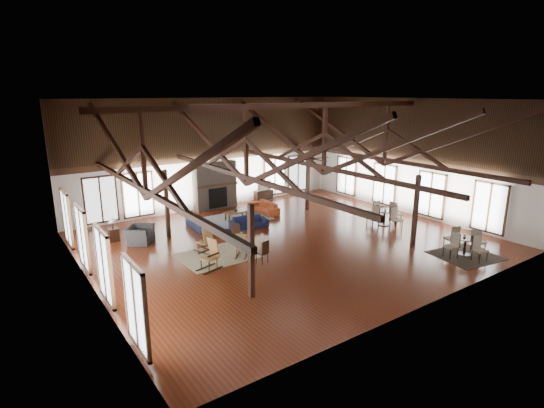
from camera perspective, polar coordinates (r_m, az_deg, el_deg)
floor at (r=18.53m, az=2.01°, el=-5.03°), size 16.00×16.00×0.00m
ceiling at (r=17.43m, az=2.20°, el=13.86°), size 16.00×14.00×0.02m
wall_back at (r=23.64m, az=-8.18°, el=6.68°), size 16.00×0.02×6.00m
wall_front at (r=12.98m, az=20.95°, el=-0.87°), size 16.00×0.02×6.00m
wall_left at (r=14.53m, az=-24.06°, el=0.42°), size 0.02×14.00×6.00m
wall_right at (r=23.37m, az=18.10°, el=6.00°), size 0.02×14.00×6.00m
roof_truss at (r=17.57m, az=2.13°, el=7.42°), size 15.60×14.07×3.14m
post_grid at (r=18.07m, az=2.06°, el=-0.48°), size 8.16×7.16×3.05m
fireplace at (r=23.65m, az=-7.67°, el=2.49°), size 2.50×0.69×2.60m
ceiling_fan at (r=17.15m, az=5.48°, el=6.18°), size 1.60×1.60×0.75m
sofa_navy_front at (r=20.27m, az=-3.14°, el=-2.48°), size 1.92×1.03×0.53m
sofa_navy_left at (r=20.50m, az=-9.68°, el=-2.44°), size 1.94×0.83×0.56m
sofa_orange at (r=22.81m, az=-1.02°, el=-0.43°), size 1.98×0.83×0.57m
coffee_table at (r=21.52m, az=-4.86°, el=-1.12°), size 1.25×0.74×0.46m
vase at (r=21.37m, az=-4.91°, el=-0.79°), size 0.21×0.21×0.21m
armchair at (r=19.07m, az=-17.39°, el=-3.96°), size 1.49×1.51×0.74m
side_table_lamp at (r=19.66m, az=-20.57°, el=-3.53°), size 0.43×0.43×1.11m
rocking_chair_a at (r=17.33m, az=-8.87°, el=-4.84°), size 0.68×0.94×1.09m
rocking_chair_b at (r=16.71m, az=-4.12°, el=-5.64°), size 0.81×0.83×0.98m
rocking_chair_c at (r=15.73m, az=-8.20°, el=-6.74°), size 1.00×0.70×1.17m
side_chair_a at (r=18.19m, az=-4.77°, el=-3.68°), size 0.54×0.54×0.91m
side_chair_b at (r=16.04m, az=-1.11°, el=-6.23°), size 0.47×0.47×0.91m
cafe_table_near at (r=18.51m, az=24.54°, el=-4.79°), size 1.97×1.97×1.00m
cafe_table_far at (r=21.27m, az=14.89°, el=-1.40°), size 2.04×2.04×1.06m
cup_near at (r=18.50m, az=24.48°, el=-3.91°), size 0.16×0.16×0.10m
cup_far at (r=21.15m, az=14.99°, el=-0.71°), size 0.13×0.13×0.09m
tv_console at (r=25.55m, az=-1.14°, el=1.24°), size 1.16×0.43×0.58m
television at (r=25.40m, az=-1.21°, el=2.49°), size 0.99×0.21×0.56m
rug_tan at (r=17.07m, az=-7.33°, el=-6.90°), size 2.97×2.36×0.01m
rug_navy at (r=21.85m, az=-4.73°, el=-1.94°), size 3.22×2.44×0.01m
rug_dark at (r=18.62m, az=24.57°, el=-6.31°), size 2.61×2.44×0.01m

